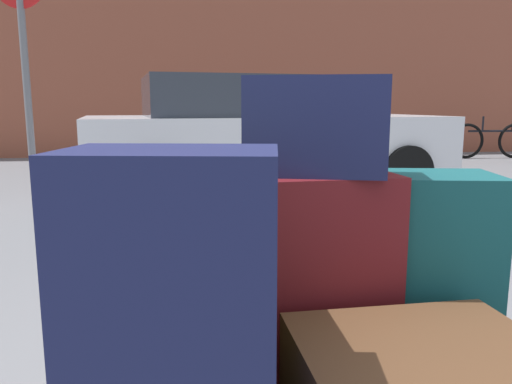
% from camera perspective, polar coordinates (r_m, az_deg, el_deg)
% --- Properties ---
extents(suitcase_maroon_rear_left, '(0.44, 0.31, 0.58)m').
position_cam_1_polar(suitcase_maroon_rear_left, '(1.44, 6.43, -9.25)').
color(suitcase_maroon_rear_left, maroon).
rests_on(suitcase_maroon_rear_left, luggage_cart).
extents(suitcase_olive_rear_right, '(0.35, 0.27, 0.65)m').
position_cam_1_polar(suitcase_olive_rear_right, '(1.15, -8.61, -12.47)').
color(suitcase_olive_rear_right, '#4C5128').
rests_on(suitcase_olive_rear_right, luggage_cart).
extents(suitcase_teal_front_right, '(0.40, 0.32, 0.57)m').
position_cam_1_polar(suitcase_teal_front_right, '(1.57, 18.99, -8.29)').
color(suitcase_teal_front_right, '#144C51').
rests_on(suitcase_teal_front_right, luggage_cart).
extents(suitcase_navy_front_left, '(0.40, 0.29, 0.69)m').
position_cam_1_polar(suitcase_navy_front_left, '(0.95, -9.22, -16.31)').
color(suitcase_navy_front_left, '#191E47').
rests_on(suitcase_navy_front_left, luggage_cart).
extents(duffel_bag_navy_topmost_pile, '(0.41, 0.33, 0.26)m').
position_cam_1_polar(duffel_bag_navy_topmost_pile, '(1.36, 6.77, 7.49)').
color(duffel_bag_navy_topmost_pile, '#191E47').
rests_on(duffel_bag_navy_topmost_pile, suitcase_maroon_rear_left).
extents(parked_car, '(4.51, 2.39, 1.42)m').
position_cam_1_polar(parked_car, '(6.19, 0.71, 6.80)').
color(parked_car, silver).
rests_on(parked_car, ground_plane).
extents(bicycle_leaning, '(1.76, 0.12, 0.96)m').
position_cam_1_polar(bicycle_leaning, '(11.44, 25.19, 5.36)').
color(bicycle_leaning, black).
rests_on(bicycle_leaning, ground_plane).
extents(bollard_kerb_near, '(0.24, 0.24, 0.61)m').
position_cam_1_polar(bollard_kerb_near, '(9.18, 12.08, 4.76)').
color(bollard_kerb_near, '#383838').
rests_on(bollard_kerb_near, ground_plane).
extents(bollard_kerb_mid, '(0.24, 0.24, 0.61)m').
position_cam_1_polar(bollard_kerb_mid, '(9.77, 20.23, 4.67)').
color(bollard_kerb_mid, '#383838').
rests_on(bollard_kerb_mid, ground_plane).
extents(no_parking_sign, '(0.50, 0.09, 2.49)m').
position_cam_1_polar(no_parking_sign, '(5.47, -24.84, 13.62)').
color(no_parking_sign, slate).
rests_on(no_parking_sign, ground_plane).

